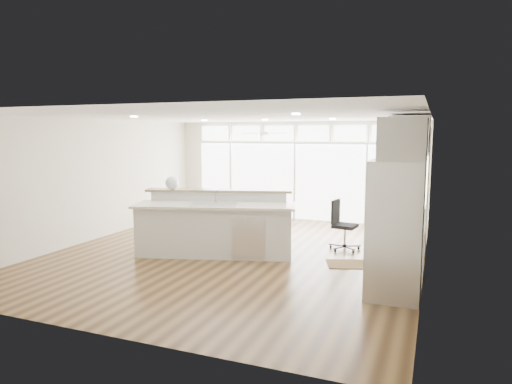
% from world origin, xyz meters
% --- Properties ---
extents(floor, '(7.00, 8.00, 0.02)m').
position_xyz_m(floor, '(0.00, 0.00, -0.01)').
color(floor, '#412914').
rests_on(floor, ground).
extents(ceiling, '(7.00, 8.00, 0.02)m').
position_xyz_m(ceiling, '(0.00, 0.00, 2.70)').
color(ceiling, white).
rests_on(ceiling, wall_back).
extents(wall_back, '(7.00, 0.04, 2.70)m').
position_xyz_m(wall_back, '(0.00, 4.00, 1.35)').
color(wall_back, beige).
rests_on(wall_back, floor).
extents(wall_front, '(7.00, 0.04, 2.70)m').
position_xyz_m(wall_front, '(0.00, -4.00, 1.35)').
color(wall_front, beige).
rests_on(wall_front, floor).
extents(wall_left, '(0.04, 8.00, 2.70)m').
position_xyz_m(wall_left, '(-3.50, 0.00, 1.35)').
color(wall_left, beige).
rests_on(wall_left, floor).
extents(wall_right, '(0.04, 8.00, 2.70)m').
position_xyz_m(wall_right, '(3.50, 0.00, 1.35)').
color(wall_right, beige).
rests_on(wall_right, floor).
extents(glass_wall, '(5.80, 0.06, 2.08)m').
position_xyz_m(glass_wall, '(0.00, 3.94, 1.05)').
color(glass_wall, white).
rests_on(glass_wall, wall_back).
extents(transom_row, '(5.90, 0.06, 0.40)m').
position_xyz_m(transom_row, '(0.00, 3.94, 2.38)').
color(transom_row, white).
rests_on(transom_row, wall_back).
extents(desk_window, '(0.04, 0.85, 0.85)m').
position_xyz_m(desk_window, '(3.46, 0.30, 1.55)').
color(desk_window, white).
rests_on(desk_window, wall_right).
extents(ceiling_fan, '(1.16, 1.16, 0.32)m').
position_xyz_m(ceiling_fan, '(-0.50, 2.80, 2.48)').
color(ceiling_fan, silver).
rests_on(ceiling_fan, ceiling).
extents(recessed_lights, '(3.40, 3.00, 0.02)m').
position_xyz_m(recessed_lights, '(0.00, 0.20, 2.68)').
color(recessed_lights, '#F1E7CD').
rests_on(recessed_lights, ceiling).
extents(oven_cabinet, '(0.64, 1.20, 2.50)m').
position_xyz_m(oven_cabinet, '(3.17, 1.80, 1.25)').
color(oven_cabinet, silver).
rests_on(oven_cabinet, floor).
extents(desk_nook, '(0.72, 1.30, 0.76)m').
position_xyz_m(desk_nook, '(3.13, 0.30, 0.38)').
color(desk_nook, silver).
rests_on(desk_nook, floor).
extents(upper_cabinets, '(0.64, 1.30, 0.64)m').
position_xyz_m(upper_cabinets, '(3.17, 0.30, 2.35)').
color(upper_cabinets, silver).
rests_on(upper_cabinets, wall_right).
extents(refrigerator, '(0.76, 0.90, 2.00)m').
position_xyz_m(refrigerator, '(3.11, -1.35, 1.00)').
color(refrigerator, silver).
rests_on(refrigerator, floor).
extents(fridge_cabinet, '(0.64, 0.90, 0.60)m').
position_xyz_m(fridge_cabinet, '(3.17, -1.35, 2.30)').
color(fridge_cabinet, silver).
rests_on(fridge_cabinet, wall_right).
extents(framed_photos, '(0.06, 0.22, 0.80)m').
position_xyz_m(framed_photos, '(3.46, 0.92, 1.40)').
color(framed_photos, black).
rests_on(framed_photos, wall_right).
extents(kitchen_island, '(3.33, 2.01, 1.24)m').
position_xyz_m(kitchen_island, '(-0.36, -0.28, 0.62)').
color(kitchen_island, silver).
rests_on(kitchen_island, floor).
extents(rug, '(1.00, 0.85, 0.01)m').
position_xyz_m(rug, '(2.24, 0.04, 0.01)').
color(rug, '#372511').
rests_on(rug, floor).
extents(office_chair, '(0.60, 0.56, 1.02)m').
position_xyz_m(office_chair, '(1.94, 1.06, 0.51)').
color(office_chair, black).
rests_on(office_chair, floor).
extents(fishbowl, '(0.34, 0.34, 0.27)m').
position_xyz_m(fishbowl, '(-1.39, -0.16, 1.38)').
color(fishbowl, silver).
rests_on(fishbowl, kitchen_island).
extents(monitor, '(0.08, 0.44, 0.36)m').
position_xyz_m(monitor, '(3.05, 0.30, 0.94)').
color(monitor, black).
rests_on(monitor, desk_nook).
extents(keyboard, '(0.14, 0.30, 0.01)m').
position_xyz_m(keyboard, '(2.88, 0.30, 0.77)').
color(keyboard, white).
rests_on(keyboard, desk_nook).
extents(potted_plant, '(0.26, 0.29, 0.22)m').
position_xyz_m(potted_plant, '(3.17, 1.80, 2.61)').
color(potted_plant, '#2A5123').
rests_on(potted_plant, oven_cabinet).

